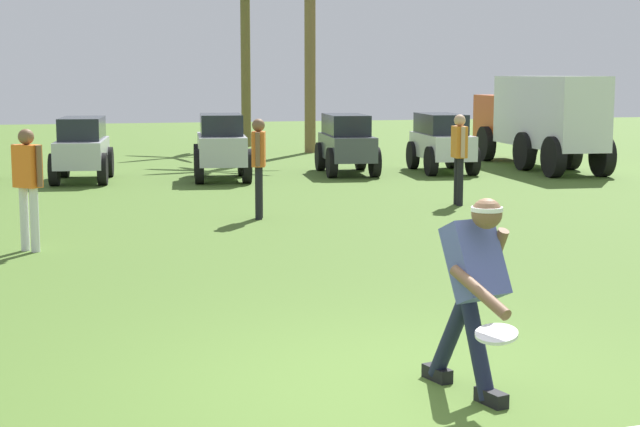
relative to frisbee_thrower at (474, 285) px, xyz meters
The scene contains 12 objects.
ground_plane 0.99m from the frisbee_thrower, 146.79° to the left, with size 80.00×80.00×0.00m, color #486826.
frisbee_thrower is the anchor object (origin of this frame).
frisbee_in_flight 0.57m from the frisbee_thrower, 97.00° to the right, with size 0.39×0.39×0.08m.
teammate_near_sideline 10.24m from the frisbee_thrower, 68.28° to the left, with size 0.23×0.50×1.56m.
teammate_midfield 8.77m from the frisbee_thrower, 89.01° to the left, with size 0.28×0.49×1.56m.
teammate_deep 7.41m from the frisbee_thrower, 115.69° to the left, with size 0.40×0.40×1.56m.
parked_car_slot_d 15.31m from the frisbee_thrower, 99.16° to the left, with size 1.39×2.49×1.34m.
parked_car_slot_e 14.67m from the frisbee_thrower, 88.23° to the left, with size 1.40×2.44×1.40m.
parked_car_slot_f 15.63m from the frisbee_thrower, 77.42° to the left, with size 1.37×2.48×1.34m.
parked_car_slot_g 16.12m from the frisbee_thrower, 69.50° to the left, with size 1.36×2.48×1.34m.
box_truck 17.56m from the frisbee_thrower, 61.85° to the left, with size 1.73×5.97×2.20m.
palm_tree_left_of_centre 24.41m from the frisbee_thrower, 83.70° to the left, with size 3.42×3.27×5.40m.
Camera 1 is at (-2.17, -6.47, 2.23)m, focal length 55.00 mm.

